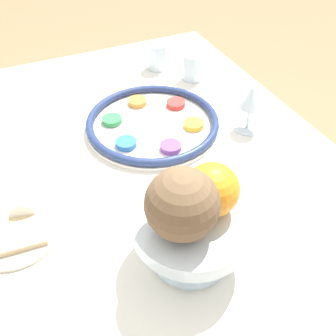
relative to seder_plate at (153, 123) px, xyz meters
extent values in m
plane|color=#99704C|center=(0.11, -0.11, -0.78)|extent=(8.00, 8.00, 0.00)
cube|color=silver|center=(0.11, -0.11, -0.40)|extent=(1.20, 0.98, 0.76)
cylinder|color=silver|center=(0.00, 0.00, -0.01)|extent=(0.34, 0.34, 0.01)
torus|color=navy|center=(0.00, 0.00, 0.00)|extent=(0.34, 0.34, 0.02)
cylinder|color=#844299|center=(0.11, 0.00, 0.00)|extent=(0.05, 0.05, 0.01)
cylinder|color=gold|center=(0.05, 0.09, 0.00)|extent=(0.05, 0.05, 0.01)
cylinder|color=red|center=(-0.05, 0.09, 0.00)|extent=(0.05, 0.05, 0.01)
cylinder|color=orange|center=(-0.11, 0.00, 0.00)|extent=(0.05, 0.05, 0.01)
cylinder|color=#33934C|center=(-0.05, -0.09, 0.00)|extent=(0.05, 0.05, 0.01)
cylinder|color=#2D6BB7|center=(0.05, -0.09, 0.00)|extent=(0.05, 0.05, 0.01)
cylinder|color=silver|center=(0.11, 0.22, -0.01)|extent=(0.07, 0.07, 0.00)
cylinder|color=silver|center=(0.11, 0.22, 0.02)|extent=(0.01, 0.01, 0.06)
cone|color=silver|center=(0.11, 0.22, 0.08)|extent=(0.06, 0.06, 0.06)
cylinder|color=silver|center=(0.40, -0.10, -0.01)|extent=(0.14, 0.14, 0.01)
cylinder|color=silver|center=(0.40, -0.10, 0.03)|extent=(0.03, 0.03, 0.07)
cylinder|color=silver|center=(0.40, -0.10, 0.08)|extent=(0.20, 0.20, 0.03)
sphere|color=orange|center=(0.39, -0.06, 0.14)|extent=(0.09, 0.09, 0.09)
sphere|color=brown|center=(0.41, -0.12, 0.15)|extent=(0.12, 0.12, 0.12)
cylinder|color=beige|center=(0.21, -0.38, -0.01)|extent=(0.18, 0.18, 0.01)
cube|color=#D1B784|center=(0.21, -0.38, 0.00)|extent=(0.12, 0.12, 0.01)
cylinder|color=white|center=(0.10, -0.34, 0.01)|extent=(0.17, 0.09, 0.05)
cylinder|color=silver|center=(-0.18, 0.21, 0.02)|extent=(0.06, 0.06, 0.08)
cylinder|color=silver|center=(-0.29, 0.14, 0.02)|extent=(0.06, 0.06, 0.08)
camera|label=1|loc=(0.76, -0.31, 0.59)|focal=42.00mm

